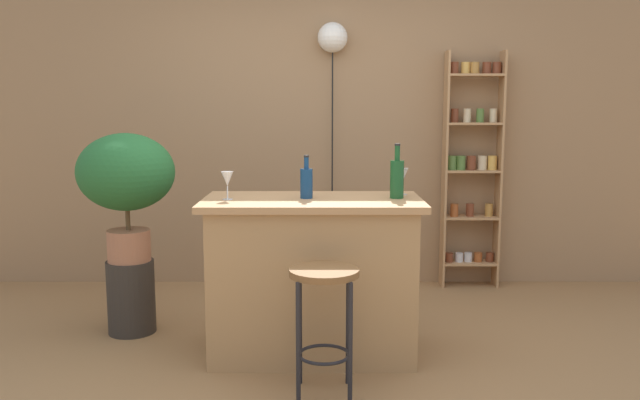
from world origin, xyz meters
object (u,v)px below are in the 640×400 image
(plant_stool, at_px, (130,297))
(bottle_vinegar, at_px, (396,178))
(potted_plant, at_px, (125,178))
(bar_stool, at_px, (323,301))
(spice_shelf, at_px, (471,166))
(bottle_wine_red, at_px, (306,182))
(pendant_globe_light, at_px, (332,40))
(wine_glass_left, at_px, (226,180))
(wine_glass_center, at_px, (402,176))

(plant_stool, height_order, bottle_vinegar, bottle_vinegar)
(plant_stool, distance_m, potted_plant, 0.79)
(bar_stool, xyz_separation_m, spice_shelf, (1.22, 2.07, 0.50))
(plant_stool, relative_size, potted_plant, 0.58)
(potted_plant, bearing_deg, spice_shelf, 24.41)
(bar_stool, distance_m, bottle_wine_red, 0.80)
(plant_stool, height_order, pendant_globe_light, pendant_globe_light)
(bar_stool, height_order, plant_stool, bar_stool)
(bar_stool, distance_m, pendant_globe_light, 2.60)
(spice_shelf, height_order, bottle_wine_red, spice_shelf)
(spice_shelf, relative_size, wine_glass_left, 11.72)
(potted_plant, relative_size, bottle_vinegar, 2.59)
(potted_plant, bearing_deg, wine_glass_left, -29.61)
(bottle_wine_red, bearing_deg, wine_glass_left, -173.36)
(spice_shelf, distance_m, potted_plant, 2.73)
(spice_shelf, distance_m, plant_stool, 2.84)
(bar_stool, relative_size, bottle_wine_red, 2.62)
(bar_stool, xyz_separation_m, plant_stool, (-1.27, 0.94, -0.26))
(spice_shelf, bearing_deg, wine_glass_center, -119.09)
(spice_shelf, bearing_deg, bar_stool, -120.55)
(wine_glass_center, distance_m, pendant_globe_light, 1.71)
(potted_plant, height_order, bottle_vinegar, potted_plant)
(potted_plant, bearing_deg, pendant_globe_light, 41.13)
(spice_shelf, xyz_separation_m, pendant_globe_light, (-1.14, 0.05, 1.00))
(plant_stool, height_order, bottle_wine_red, bottle_wine_red)
(bottle_wine_red, bearing_deg, potted_plant, 163.34)
(bottle_wine_red, relative_size, pendant_globe_light, 0.12)
(spice_shelf, xyz_separation_m, plant_stool, (-2.49, -1.13, -0.76))
(wine_glass_left, height_order, pendant_globe_light, pendant_globe_light)
(spice_shelf, bearing_deg, potted_plant, -155.59)
(bottle_wine_red, xyz_separation_m, wine_glass_left, (-0.46, -0.05, 0.02))
(potted_plant, height_order, pendant_globe_light, pendant_globe_light)
(bar_stool, height_order, potted_plant, potted_plant)
(bar_stool, bearing_deg, plant_stool, 143.56)
(pendant_globe_light, bearing_deg, spice_shelf, -2.43)
(wine_glass_left, bearing_deg, spice_shelf, 40.73)
(bar_stool, relative_size, spice_shelf, 0.35)
(bottle_wine_red, relative_size, wine_glass_left, 1.56)
(potted_plant, relative_size, wine_glass_center, 5.09)
(wine_glass_left, relative_size, wine_glass_center, 1.00)
(spice_shelf, distance_m, wine_glass_center, 1.51)
(potted_plant, xyz_separation_m, bottle_vinegar, (1.70, -0.34, 0.04))
(plant_stool, distance_m, bottle_vinegar, 1.92)
(spice_shelf, relative_size, plant_stool, 3.98)
(spice_shelf, distance_m, wine_glass_left, 2.35)
(bottle_vinegar, relative_size, bottle_wine_red, 1.26)
(plant_stool, distance_m, wine_glass_left, 1.16)
(potted_plant, bearing_deg, plant_stool, 0.00)
(wine_glass_left, bearing_deg, potted_plant, 150.39)
(spice_shelf, xyz_separation_m, wine_glass_left, (-1.78, -1.53, 0.06))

